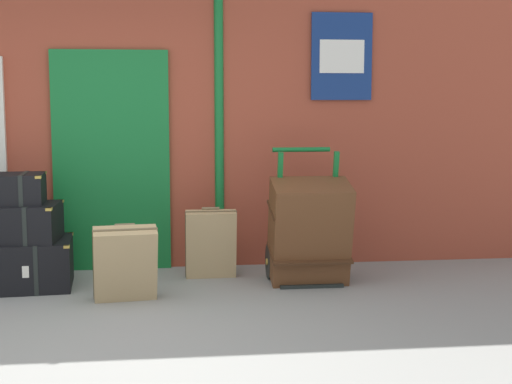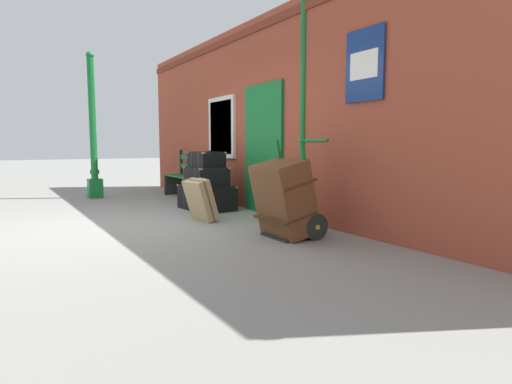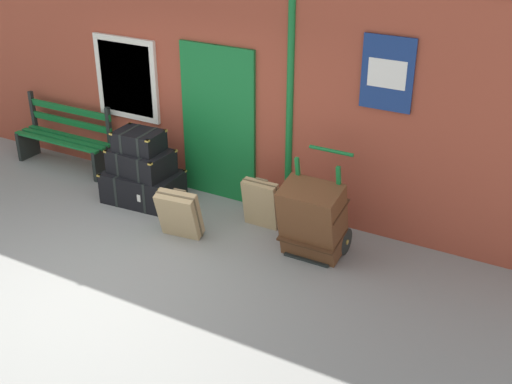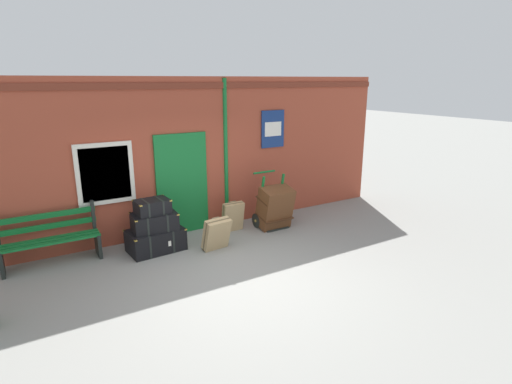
# 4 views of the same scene
# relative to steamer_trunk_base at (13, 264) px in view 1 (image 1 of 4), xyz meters

# --- Properties ---
(ground_plane) EXTENTS (60.00, 60.00, 0.00)m
(ground_plane) POSITION_rel_steamer_trunk_base_xyz_m (0.79, -1.78, -0.21)
(ground_plane) COLOR gray
(brick_facade) EXTENTS (10.40, 0.35, 3.20)m
(brick_facade) POSITION_rel_steamer_trunk_base_xyz_m (0.78, 0.81, 1.39)
(brick_facade) COLOR #9E422D
(brick_facade) RESTS_ON ground
(steamer_trunk_base) EXTENTS (1.06, 0.73, 0.43)m
(steamer_trunk_base) POSITION_rel_steamer_trunk_base_xyz_m (0.00, 0.00, 0.00)
(steamer_trunk_base) COLOR black
(steamer_trunk_base) RESTS_ON ground
(steamer_trunk_middle) EXTENTS (0.84, 0.59, 0.33)m
(steamer_trunk_middle) POSITION_rel_steamer_trunk_base_xyz_m (0.00, 0.00, 0.37)
(steamer_trunk_middle) COLOR black
(steamer_trunk_middle) RESTS_ON steamer_trunk_base
(steamer_trunk_top) EXTENTS (0.63, 0.48, 0.27)m
(steamer_trunk_top) POSITION_rel_steamer_trunk_base_xyz_m (-0.02, 0.01, 0.66)
(steamer_trunk_top) COLOR black
(steamer_trunk_top) RESTS_ON steamer_trunk_middle
(porters_trolley) EXTENTS (0.71, 0.62, 1.19)m
(porters_trolley) POSITION_rel_steamer_trunk_base_xyz_m (2.59, 0.01, 0.06)
(porters_trolley) COLOR black
(porters_trolley) RESTS_ON ground
(large_brown_trunk) EXTENTS (0.70, 0.63, 0.96)m
(large_brown_trunk) POSITION_rel_steamer_trunk_base_xyz_m (2.59, -0.17, 0.27)
(large_brown_trunk) COLOR brown
(large_brown_trunk) RESTS_ON ground
(suitcase_beige) EXTENTS (0.47, 0.25, 0.66)m
(suitcase_beige) POSITION_rel_steamer_trunk_base_xyz_m (1.74, 0.16, 0.11)
(suitcase_beige) COLOR tan
(suitcase_beige) RESTS_ON ground
(suitcase_caramel) EXTENTS (0.54, 0.41, 0.64)m
(suitcase_caramel) POSITION_rel_steamer_trunk_base_xyz_m (1.00, -0.56, 0.11)
(suitcase_caramel) COLOR tan
(suitcase_caramel) RESTS_ON ground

